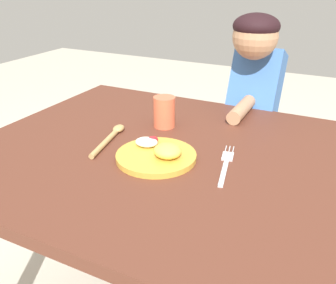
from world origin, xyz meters
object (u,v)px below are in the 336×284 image
(spoon, at_px, (111,137))
(person, at_px, (250,139))
(drinking_cup, at_px, (164,112))
(plate, at_px, (157,154))
(fork, at_px, (226,164))

(spoon, distance_m, person, 0.64)
(spoon, relative_size, person, 0.21)
(drinking_cup, bearing_deg, plate, -67.80)
(spoon, distance_m, drinking_cup, 0.19)
(fork, xyz_separation_m, drinking_cup, (-0.26, 0.16, 0.05))
(drinking_cup, height_order, person, person)
(plate, bearing_deg, drinking_cup, 112.20)
(plate, bearing_deg, fork, 15.39)
(fork, height_order, person, person)
(spoon, bearing_deg, fork, -101.33)
(spoon, height_order, person, person)
(fork, bearing_deg, plate, 93.59)
(person, bearing_deg, spoon, 61.76)
(spoon, bearing_deg, plate, -115.90)
(plate, bearing_deg, person, 79.45)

